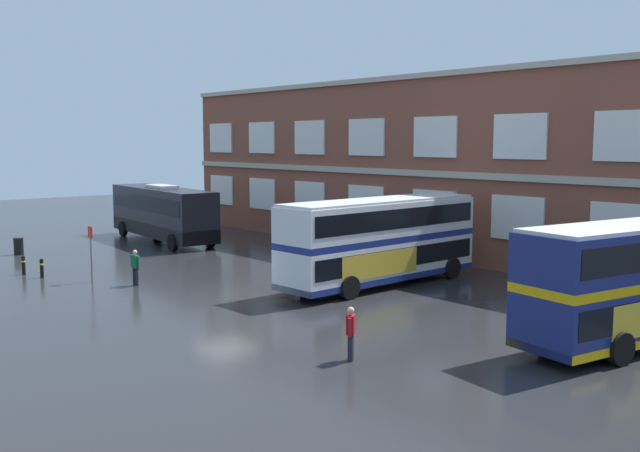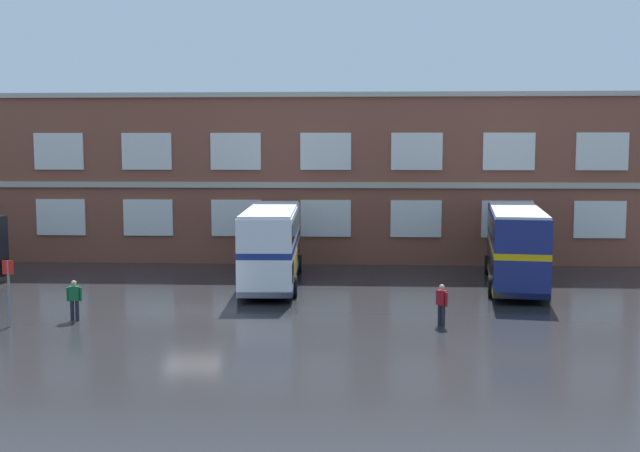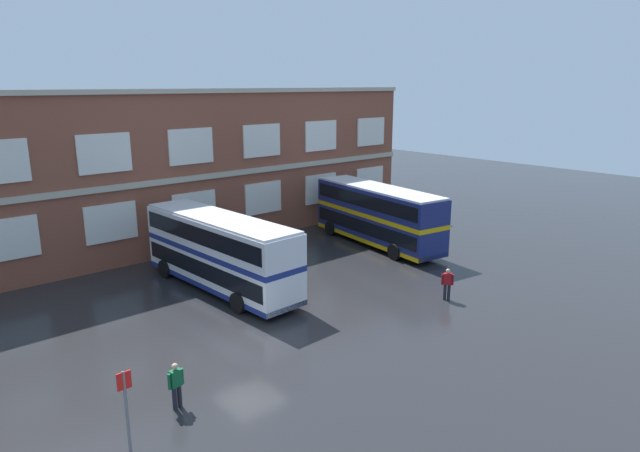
% 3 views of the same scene
% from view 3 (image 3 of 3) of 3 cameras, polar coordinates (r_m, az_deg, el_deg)
% --- Properties ---
extents(ground_plane, '(120.00, 120.00, 0.00)m').
position_cam_3_polar(ground_plane, '(25.90, -9.85, -10.65)').
color(ground_plane, '#232326').
extents(brick_terminal_building, '(49.82, 8.19, 10.57)m').
position_cam_3_polar(brick_terminal_building, '(38.49, -23.12, 4.69)').
color(brick_terminal_building, brown).
rests_on(brick_terminal_building, ground).
extents(double_decker_near, '(3.23, 11.10, 4.07)m').
position_cam_3_polar(double_decker_near, '(30.30, -10.20, -2.56)').
color(double_decker_near, silver).
rests_on(double_decker_near, ground).
extents(double_decker_middle, '(4.06, 11.25, 4.07)m').
position_cam_3_polar(double_decker_middle, '(38.35, 5.94, 1.19)').
color(double_decker_middle, navy).
rests_on(double_decker_middle, ground).
extents(waiting_passenger, '(0.64, 0.29, 1.70)m').
position_cam_3_polar(waiting_passenger, '(20.33, -14.55, -15.40)').
color(waiting_passenger, black).
rests_on(waiting_passenger, ground).
extents(second_passenger, '(0.48, 0.56, 1.70)m').
position_cam_3_polar(second_passenger, '(29.45, 12.93, -5.71)').
color(second_passenger, black).
rests_on(second_passenger, ground).
extents(bus_stand_flag, '(0.44, 0.10, 2.70)m').
position_cam_3_polar(bus_stand_flag, '(18.28, -19.27, -16.87)').
color(bus_stand_flag, slate).
rests_on(bus_stand_flag, ground).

